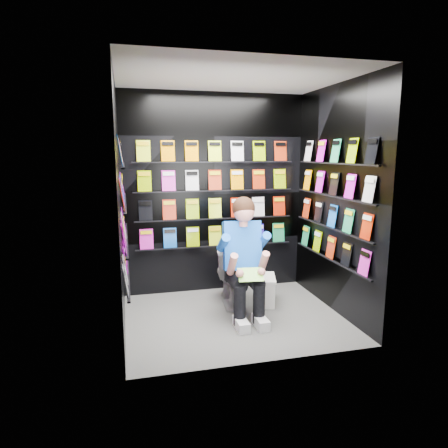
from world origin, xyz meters
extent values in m
plane|color=slate|center=(0.00, 0.00, 0.00)|extent=(2.40, 2.40, 0.00)
plane|color=white|center=(0.00, 0.00, 2.60)|extent=(2.40, 2.40, 0.00)
cube|color=black|center=(0.00, 1.00, 1.30)|extent=(2.40, 0.04, 2.60)
cube|color=black|center=(0.00, -1.00, 1.30)|extent=(2.40, 0.04, 2.60)
cube|color=black|center=(-1.20, 0.00, 1.30)|extent=(0.04, 2.00, 2.60)
cube|color=black|center=(1.20, 0.00, 1.30)|extent=(0.04, 2.00, 2.60)
imported|color=silver|center=(0.10, 0.46, 0.37)|extent=(0.51, 0.80, 0.73)
cube|color=white|center=(0.48, 0.34, 0.15)|extent=(0.34, 0.46, 0.31)
cube|color=white|center=(0.48, 0.34, 0.33)|extent=(0.36, 0.49, 0.03)
cube|color=#2FB75E|center=(0.10, -0.27, 0.58)|extent=(0.28, 0.19, 0.11)
camera|label=1|loc=(-1.14, -4.10, 1.85)|focal=32.00mm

